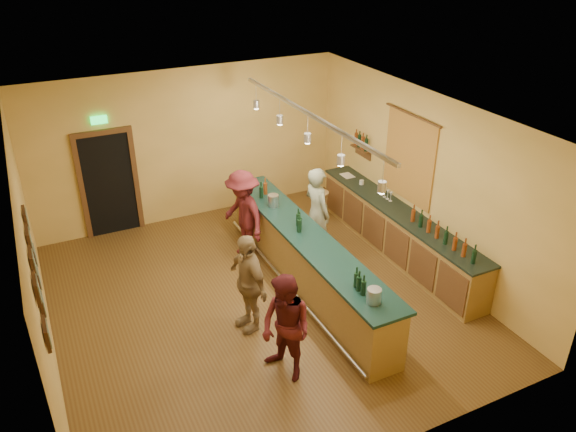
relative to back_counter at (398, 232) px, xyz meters
name	(u,v)px	position (x,y,z in m)	size (l,w,h in m)	color
floor	(258,299)	(-2.97, -0.18, -0.49)	(7.00, 7.00, 0.00)	#573719
ceiling	(253,117)	(-2.97, -0.18, 2.71)	(6.50, 7.00, 0.02)	silver
wall_back	(189,145)	(-2.97, 3.32, 1.11)	(6.50, 0.02, 3.20)	#BC9B46
wall_front	(384,352)	(-2.97, -3.68, 1.11)	(6.50, 0.02, 3.20)	#BC9B46
wall_left	(33,265)	(-6.22, -0.18, 1.11)	(0.02, 7.00, 3.20)	#BC9B46
wall_right	(422,179)	(0.28, -0.18, 1.11)	(0.02, 7.00, 3.20)	#BC9B46
doorway	(109,181)	(-4.67, 3.30, 0.64)	(1.15, 0.09, 2.48)	black
tapestry	(409,159)	(0.26, 0.22, 1.36)	(0.03, 1.40, 1.60)	#A74121
bottle_shelf	(361,143)	(0.20, 1.72, 1.18)	(0.17, 0.55, 0.54)	#512818
picture_grid	(36,270)	(-6.18, -0.93, 1.46)	(0.06, 2.20, 0.70)	#382111
back_counter	(398,232)	(0.00, 0.00, 0.00)	(0.60, 4.55, 1.27)	olive
tasting_bar	(305,257)	(-2.07, -0.18, 0.12)	(0.74, 5.10, 1.38)	olive
pendant_track	(308,123)	(-2.07, -0.18, 2.50)	(0.11, 4.60, 0.50)	silver
bartender	(317,212)	(-1.37, 0.71, 0.40)	(0.65, 0.43, 1.78)	gray
customer_a	(286,328)	(-3.32, -1.98, 0.32)	(0.78, 0.61, 1.61)	#59191E
customer_b	(248,283)	(-3.37, -0.77, 0.34)	(0.97, 0.40, 1.65)	#997A51
customer_c	(243,214)	(-2.62, 1.28, 0.38)	(1.12, 0.64, 1.73)	#59191E
bar_stool	(320,198)	(-0.68, 1.80, 0.07)	(0.34, 0.34, 0.71)	olive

